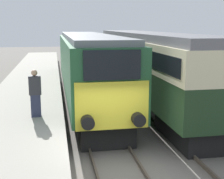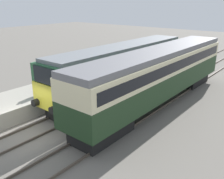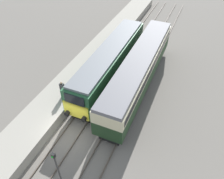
{
  "view_description": "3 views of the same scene",
  "coord_description": "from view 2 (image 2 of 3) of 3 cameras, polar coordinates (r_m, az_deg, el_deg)",
  "views": [
    {
      "loc": [
        -1.83,
        -8.26,
        4.42
      ],
      "look_at": [
        0.0,
        1.63,
        2.35
      ],
      "focal_mm": 50.0,
      "sensor_mm": 36.0,
      "label": 1
    },
    {
      "loc": [
        11.6,
        -6.57,
        7.14
      ],
      "look_at": [
        1.7,
        5.63,
        1.6
      ],
      "focal_mm": 40.0,
      "sensor_mm": 36.0,
      "label": 2
    },
    {
      "loc": [
        7.98,
        -9.1,
        15.97
      ],
      "look_at": [
        1.7,
        5.63,
        1.6
      ],
      "focal_mm": 35.0,
      "sensor_mm": 36.0,
      "label": 3
    }
  ],
  "objects": [
    {
      "name": "person_on_platform",
      "position": [
        18.13,
        -15.01,
        2.06
      ],
      "size": [
        0.44,
        0.26,
        1.79
      ],
      "color": "#2D334C",
      "rests_on": "platform_left"
    },
    {
      "name": "locomotive",
      "position": [
        20.13,
        2.55,
        5.27
      ],
      "size": [
        2.7,
        15.53,
        3.95
      ],
      "color": "black",
      "rests_on": "ground_plane"
    },
    {
      "name": "rails_near_track",
      "position": [
        17.84,
        -5.53,
        -4.01
      ],
      "size": [
        1.51,
        60.0,
        0.14
      ],
      "color": "#4C4238",
      "rests_on": "ground_plane"
    },
    {
      "name": "platform_left",
      "position": [
        21.86,
        -6.27,
        1.68
      ],
      "size": [
        3.5,
        50.0,
        1.04
      ],
      "color": "#9E998C",
      "rests_on": "ground_plane"
    },
    {
      "name": "rails_far_track",
      "position": [
        15.84,
        3.37,
        -7.11
      ],
      "size": [
        1.5,
        60.0,
        0.14
      ],
      "color": "#4C4238",
      "rests_on": "ground_plane"
    },
    {
      "name": "ground_plane",
      "position": [
        15.12,
        -19.07,
        -9.93
      ],
      "size": [
        120.0,
        120.0,
        0.0
      ],
      "primitive_type": "plane",
      "color": "slate"
    },
    {
      "name": "passenger_carriage",
      "position": [
        18.11,
        10.76,
        4.04
      ],
      "size": [
        2.75,
        16.82,
        4.04
      ],
      "color": "black",
      "rests_on": "ground_plane"
    }
  ]
}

